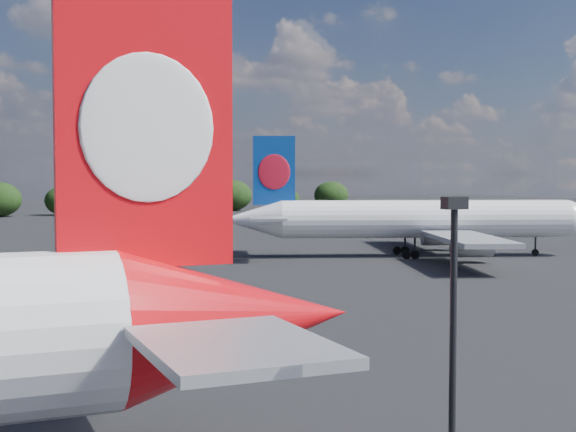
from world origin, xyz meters
name	(u,v)px	position (x,y,z in m)	size (l,w,h in m)	color
china_southern_airliner	(412,220)	(52.98, 56.25, 4.57)	(44.48, 42.77, 15.00)	white
apron_lamp_post	(452,387)	(8.50, -13.61, 5.54)	(0.55, 0.30, 9.81)	black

